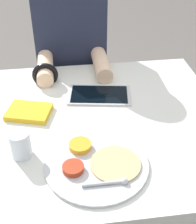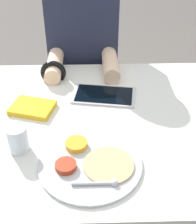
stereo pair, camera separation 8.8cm
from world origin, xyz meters
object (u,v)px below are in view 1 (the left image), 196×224
tablet_device (99,95)px  drinking_glass (20,144)px  red_notebook (29,112)px  thali_tray (96,163)px  person_diner (72,77)px

tablet_device → drinking_glass: bearing=-133.6°
red_notebook → tablet_device: bearing=17.5°
red_notebook → drinking_glass: 0.22m
thali_tray → tablet_device: thali_tray is taller
red_notebook → person_diner: person_diner is taller
drinking_glass → red_notebook: bearing=86.8°
person_diner → drinking_glass: size_ratio=14.01×
thali_tray → tablet_device: size_ratio=1.18×
tablet_device → person_diner: 0.44m
tablet_device → person_diner: person_diner is taller
tablet_device → person_diner: (-0.09, 0.40, -0.14)m
red_notebook → tablet_device: 0.29m
thali_tray → person_diner: 0.79m
tablet_device → thali_tray: bearing=-99.1°
tablet_device → person_diner: size_ratio=0.22×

